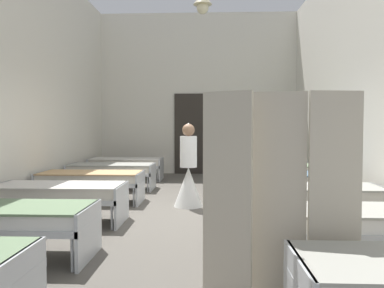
{
  "coord_description": "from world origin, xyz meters",
  "views": [
    {
      "loc": [
        0.35,
        -6.49,
        1.43
      ],
      "look_at": [
        0.0,
        1.44,
        1.07
      ],
      "focal_mm": 37.12,
      "sensor_mm": 36.0,
      "label": 1
    }
  ],
  "objects": [
    {
      "name": "bed_left_row_2",
      "position": [
        -1.86,
        -0.79,
        0.44
      ],
      "size": [
        1.9,
        0.84,
        0.57
      ],
      "color": "#B7BCC1",
      "rests_on": "ground"
    },
    {
      "name": "privacy_screen",
      "position": [
        0.91,
        -3.35,
        0.85
      ],
      "size": [
        1.24,
        0.23,
        1.7
      ],
      "rotation": [
        0.0,
        0.0,
        -0.2
      ],
      "color": "#BCB29E",
      "rests_on": "ground"
    },
    {
      "name": "bed_right_row_5",
      "position": [
        1.86,
        3.93,
        0.44
      ],
      "size": [
        1.9,
        0.84,
        0.57
      ],
      "color": "#B7BCC1",
      "rests_on": "ground"
    },
    {
      "name": "bed_right_row_4",
      "position": [
        1.86,
        2.36,
        0.44
      ],
      "size": [
        1.9,
        0.84,
        0.57
      ],
      "color": "#B7BCC1",
      "rests_on": "ground"
    },
    {
      "name": "bed_left_row_5",
      "position": [
        -1.86,
        3.93,
        0.44
      ],
      "size": [
        1.9,
        0.84,
        0.57
      ],
      "color": "#B7BCC1",
      "rests_on": "ground"
    },
    {
      "name": "room_shell",
      "position": [
        -0.0,
        1.25,
        2.41
      ],
      "size": [
        6.22,
        11.04,
        4.8
      ],
      "color": "silver",
      "rests_on": "ground"
    },
    {
      "name": "bed_left_row_4",
      "position": [
        -1.86,
        2.36,
        0.44
      ],
      "size": [
        1.9,
        0.84,
        0.57
      ],
      "color": "#B7BCC1",
      "rests_on": "ground"
    },
    {
      "name": "ground_plane",
      "position": [
        0.0,
        0.0,
        -0.05
      ],
      "size": [
        6.42,
        11.44,
        0.1
      ],
      "primitive_type": "cube",
      "color": "#59544C"
    },
    {
      "name": "nurse_near_aisle",
      "position": [
        -0.02,
        0.51,
        0.53
      ],
      "size": [
        0.52,
        0.52,
        1.49
      ],
      "rotation": [
        0.0,
        0.0,
        3.24
      ],
      "color": "white",
      "rests_on": "ground"
    },
    {
      "name": "bed_left_row_1",
      "position": [
        -1.86,
        -2.36,
        0.44
      ],
      "size": [
        1.9,
        0.84,
        0.57
      ],
      "color": "#B7BCC1",
      "rests_on": "ground"
    },
    {
      "name": "bed_right_row_1",
      "position": [
        1.86,
        -2.36,
        0.44
      ],
      "size": [
        1.9,
        0.84,
        0.57
      ],
      "color": "#B7BCC1",
      "rests_on": "ground"
    },
    {
      "name": "bed_right_row_3",
      "position": [
        1.86,
        0.79,
        0.44
      ],
      "size": [
        1.9,
        0.84,
        0.57
      ],
      "color": "#B7BCC1",
      "rests_on": "ground"
    },
    {
      "name": "bed_left_row_3",
      "position": [
        -1.86,
        0.79,
        0.44
      ],
      "size": [
        1.9,
        0.84,
        0.57
      ],
      "color": "#B7BCC1",
      "rests_on": "ground"
    },
    {
      "name": "bed_right_row_2",
      "position": [
        1.86,
        -0.79,
        0.44
      ],
      "size": [
        1.9,
        0.84,
        0.57
      ],
      "color": "#B7BCC1",
      "rests_on": "ground"
    }
  ]
}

